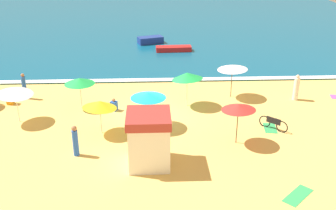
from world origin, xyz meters
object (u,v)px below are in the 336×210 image
at_px(beach_umbrella_2, 15,92).
at_px(beachgoer_2, 24,86).
at_px(beachgoer_3, 114,105).
at_px(parked_bicycle, 273,123).
at_px(small_boat_1, 150,40).
at_px(beach_umbrella_0, 187,76).
at_px(beach_umbrella_6, 233,67).
at_px(beachgoer_6, 75,141).
at_px(lifeguard_cabana, 149,139).
at_px(beach_umbrella_1, 239,107).
at_px(beach_umbrella_7, 79,81).
at_px(small_boat_0, 174,49).
at_px(beach_umbrella_9, 148,95).
at_px(beachgoer_1, 296,88).
at_px(beach_umbrella_3, 100,104).
at_px(beachgoer_7, 10,98).

relative_size(beach_umbrella_2, beachgoer_2, 1.58).
distance_m(beach_umbrella_2, beachgoer_3, 6.02).
xyz_separation_m(parked_bicycle, small_boat_1, (-7.07, 19.69, 0.06)).
xyz_separation_m(beach_umbrella_0, beach_umbrella_6, (3.22, 1.36, 0.11)).
bearing_deg(beachgoer_3, beachgoer_6, -104.84).
xyz_separation_m(beachgoer_2, beachgoer_6, (4.80, -7.94, -0.05)).
distance_m(lifeguard_cabana, beachgoer_2, 12.38).
height_order(lifeguard_cabana, beach_umbrella_1, lifeguard_cabana).
distance_m(beach_umbrella_7, beachgoer_6, 6.40).
relative_size(beach_umbrella_6, beachgoer_2, 1.32).
bearing_deg(beach_umbrella_0, small_boat_0, 90.53).
bearing_deg(parked_bicycle, beach_umbrella_1, -148.59).
height_order(beach_umbrella_6, parked_bicycle, beach_umbrella_6).
bearing_deg(small_boat_1, beach_umbrella_6, -69.15).
bearing_deg(small_boat_1, beachgoer_3, -98.38).
bearing_deg(parked_bicycle, beach_umbrella_9, 174.33).
bearing_deg(beach_umbrella_9, beachgoer_1, 20.11).
bearing_deg(beach_umbrella_6, parked_bicycle, -73.52).
bearing_deg(small_boat_0, beachgoer_6, -107.77).
relative_size(beach_umbrella_2, beachgoer_6, 1.71).
relative_size(beach_umbrella_0, beachgoer_3, 3.47).
height_order(parked_bicycle, small_boat_1, small_boat_1).
height_order(beach_umbrella_0, parked_bicycle, beach_umbrella_0).
distance_m(beach_umbrella_2, beach_umbrella_6, 14.03).
distance_m(beach_umbrella_1, small_boat_1, 21.76).
distance_m(beach_umbrella_7, beachgoer_2, 4.53).
height_order(beach_umbrella_1, small_boat_0, beach_umbrella_1).
distance_m(beachgoer_3, small_boat_0, 14.31).
bearing_deg(beachgoer_3, beachgoer_1, 5.83).
xyz_separation_m(beach_umbrella_3, beach_umbrella_9, (2.72, 0.71, 0.21)).
distance_m(beach_umbrella_2, beachgoer_2, 3.96).
height_order(beach_umbrella_3, beachgoer_7, beach_umbrella_3).
relative_size(beach_umbrella_3, beachgoer_1, 1.51).
height_order(parked_bicycle, small_boat_0, parked_bicycle).
xyz_separation_m(beach_umbrella_0, beachgoer_3, (-4.77, -0.61, -1.71)).
bearing_deg(beach_umbrella_6, beachgoer_2, 178.62).
distance_m(lifeguard_cabana, beach_umbrella_6, 10.35).
distance_m(beach_umbrella_6, beachgoer_6, 12.22).
relative_size(beach_umbrella_0, small_boat_1, 1.05).
relative_size(beachgoer_3, small_boat_0, 0.24).
distance_m(beach_umbrella_9, beachgoer_6, 5.05).
distance_m(parked_bicycle, beachgoer_3, 10.01).
height_order(beach_umbrella_0, beachgoer_1, beach_umbrella_0).
xyz_separation_m(beach_umbrella_9, parked_bicycle, (7.25, -0.72, -1.60)).
relative_size(beach_umbrella_2, beachgoer_1, 1.60).
height_order(beach_umbrella_7, beach_umbrella_9, beach_umbrella_9).
xyz_separation_m(beachgoer_6, small_boat_1, (3.93, 22.17, -0.39)).
xyz_separation_m(beach_umbrella_3, beach_umbrella_6, (8.45, 5.11, 0.40)).
xyz_separation_m(beach_umbrella_6, beachgoer_6, (-9.48, -7.60, -1.34)).
xyz_separation_m(beach_umbrella_2, beachgoer_1, (17.94, 2.70, -1.11)).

